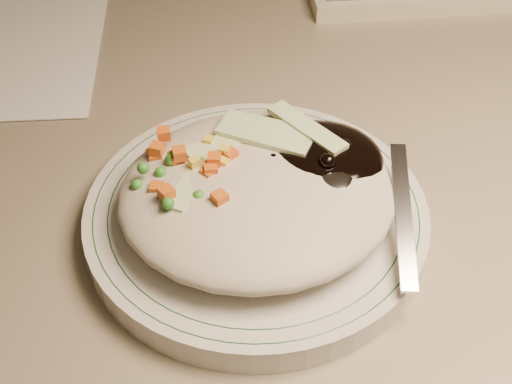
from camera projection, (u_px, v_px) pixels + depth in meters
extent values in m
cube|color=#7F735C|center=(291.00, 101.00, 0.66)|extent=(1.40, 0.70, 0.04)
cylinder|color=silver|center=(256.00, 218.00, 0.51)|extent=(0.24, 0.24, 0.02)
torus|color=#144723|center=(256.00, 208.00, 0.51)|extent=(0.23, 0.23, 0.00)
torus|color=#144723|center=(256.00, 208.00, 0.51)|extent=(0.21, 0.21, 0.00)
ellipsoid|color=#BAAF96|center=(258.00, 192.00, 0.49)|extent=(0.19, 0.18, 0.04)
ellipsoid|color=black|center=(314.00, 163.00, 0.50)|extent=(0.10, 0.09, 0.03)
ellipsoid|color=orange|center=(188.00, 182.00, 0.49)|extent=(0.08, 0.08, 0.02)
sphere|color=black|center=(273.00, 161.00, 0.49)|extent=(0.01, 0.01, 0.01)
sphere|color=black|center=(310.00, 149.00, 0.50)|extent=(0.01, 0.01, 0.01)
sphere|color=black|center=(345.00, 146.00, 0.50)|extent=(0.01, 0.01, 0.01)
sphere|color=black|center=(329.00, 142.00, 0.51)|extent=(0.01, 0.01, 0.01)
sphere|color=black|center=(327.00, 162.00, 0.48)|extent=(0.01, 0.01, 0.01)
sphere|color=black|center=(310.00, 156.00, 0.50)|extent=(0.01, 0.01, 0.01)
sphere|color=black|center=(320.00, 143.00, 0.51)|extent=(0.01, 0.01, 0.01)
cube|color=#D15817|center=(179.00, 154.00, 0.48)|extent=(0.01, 0.01, 0.01)
cube|color=#D15817|center=(209.00, 183.00, 0.48)|extent=(0.01, 0.01, 0.01)
cube|color=#D15817|center=(157.00, 149.00, 0.49)|extent=(0.01, 0.01, 0.01)
cube|color=#D15817|center=(214.00, 160.00, 0.48)|extent=(0.01, 0.01, 0.01)
cube|color=#D15817|center=(211.00, 170.00, 0.48)|extent=(0.01, 0.01, 0.01)
cube|color=#D15817|center=(154.00, 155.00, 0.50)|extent=(0.01, 0.01, 0.01)
cube|color=#D15817|center=(176.00, 158.00, 0.49)|extent=(0.01, 0.01, 0.01)
cube|color=#D15817|center=(209.00, 174.00, 0.48)|extent=(0.01, 0.01, 0.01)
cube|color=#D15817|center=(230.00, 155.00, 0.49)|extent=(0.01, 0.01, 0.01)
cube|color=#D15817|center=(164.00, 134.00, 0.50)|extent=(0.01, 0.01, 0.01)
cube|color=#D15817|center=(166.00, 193.00, 0.46)|extent=(0.01, 0.01, 0.01)
cube|color=#D15817|center=(220.00, 198.00, 0.46)|extent=(0.01, 0.01, 0.01)
cube|color=#D15817|center=(157.00, 189.00, 0.47)|extent=(0.01, 0.01, 0.01)
cube|color=#D15817|center=(156.00, 158.00, 0.50)|extent=(0.01, 0.01, 0.01)
sphere|color=#388C28|center=(208.00, 166.00, 0.49)|extent=(0.01, 0.01, 0.01)
sphere|color=#388C28|center=(168.00, 203.00, 0.45)|extent=(0.01, 0.01, 0.01)
sphere|color=#388C28|center=(161.00, 173.00, 0.48)|extent=(0.01, 0.01, 0.01)
sphere|color=#388C28|center=(143.00, 168.00, 0.47)|extent=(0.01, 0.01, 0.01)
sphere|color=#388C28|center=(202.00, 163.00, 0.49)|extent=(0.01, 0.01, 0.01)
sphere|color=#388C28|center=(221.00, 196.00, 0.47)|extent=(0.01, 0.01, 0.01)
sphere|color=#388C28|center=(187.00, 178.00, 0.48)|extent=(0.01, 0.01, 0.01)
sphere|color=#388C28|center=(182.00, 199.00, 0.47)|extent=(0.01, 0.01, 0.01)
sphere|color=#388C28|center=(137.00, 185.00, 0.48)|extent=(0.01, 0.01, 0.01)
sphere|color=#388C28|center=(174.00, 156.00, 0.49)|extent=(0.01, 0.01, 0.01)
sphere|color=#388C28|center=(171.00, 159.00, 0.49)|extent=(0.01, 0.01, 0.01)
sphere|color=#388C28|center=(165.00, 189.00, 0.47)|extent=(0.01, 0.01, 0.01)
sphere|color=#388C28|center=(199.00, 196.00, 0.46)|extent=(0.01, 0.01, 0.01)
sphere|color=#388C28|center=(230.00, 144.00, 0.51)|extent=(0.01, 0.01, 0.01)
cube|color=yellow|center=(200.00, 163.00, 0.49)|extent=(0.01, 0.01, 0.01)
cube|color=yellow|center=(224.00, 163.00, 0.48)|extent=(0.01, 0.01, 0.01)
cube|color=yellow|center=(184.00, 163.00, 0.49)|extent=(0.01, 0.01, 0.01)
cube|color=yellow|center=(194.00, 163.00, 0.48)|extent=(0.01, 0.01, 0.01)
cube|color=yellow|center=(188.00, 180.00, 0.48)|extent=(0.01, 0.01, 0.01)
cube|color=yellow|center=(225.00, 151.00, 0.49)|extent=(0.01, 0.01, 0.01)
cube|color=yellow|center=(209.00, 142.00, 0.50)|extent=(0.01, 0.01, 0.01)
cube|color=yellow|center=(202.00, 178.00, 0.48)|extent=(0.01, 0.01, 0.01)
cube|color=#B2D18C|center=(230.00, 140.00, 0.50)|extent=(0.07, 0.03, 0.00)
cube|color=#B2D18C|center=(269.00, 127.00, 0.51)|extent=(0.06, 0.05, 0.00)
cube|color=#B2D18C|center=(196.00, 177.00, 0.48)|extent=(0.05, 0.06, 0.00)
cube|color=#B2D18C|center=(307.00, 128.00, 0.51)|extent=(0.04, 0.07, 0.00)
cube|color=#B2D18C|center=(267.00, 185.00, 0.48)|extent=(0.07, 0.04, 0.00)
cube|color=#B2D18C|center=(263.00, 138.00, 0.50)|extent=(0.06, 0.05, 0.00)
ellipsoid|color=silver|center=(329.00, 174.00, 0.48)|extent=(0.05, 0.06, 0.01)
cube|color=silver|center=(403.00, 214.00, 0.47)|extent=(0.04, 0.11, 0.03)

